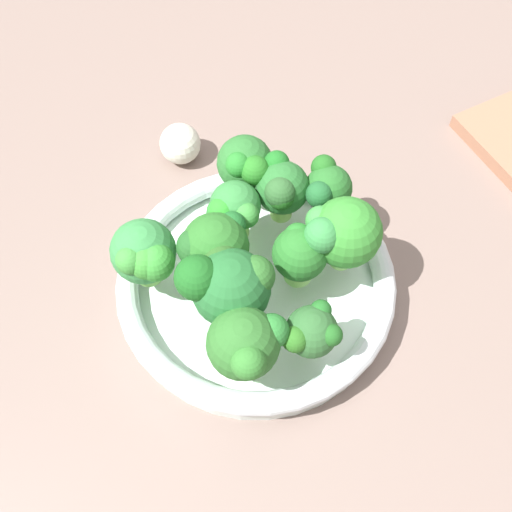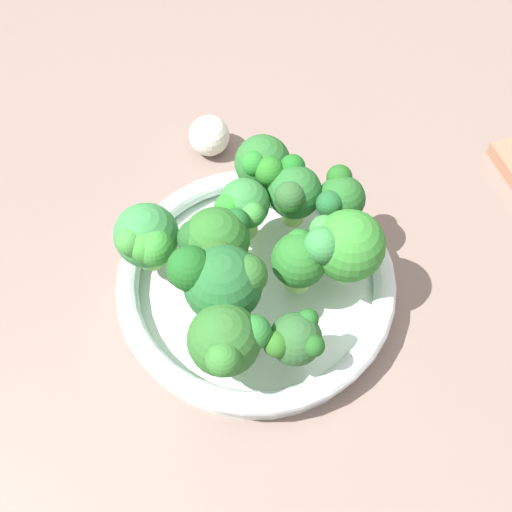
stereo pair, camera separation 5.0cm
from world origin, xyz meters
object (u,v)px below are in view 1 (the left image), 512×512
(broccoli_floret_3, at_px, (282,188))
(broccoli_floret_4, at_px, (327,189))
(broccoli_floret_7, at_px, (246,345))
(garlic_bulb, at_px, (180,144))
(broccoli_floret_0, at_px, (145,255))
(broccoli_floret_6, at_px, (342,233))
(broccoli_floret_1, at_px, (233,210))
(broccoli_floret_2, at_px, (228,284))
(broccoli_floret_8, at_px, (245,165))
(broccoli_floret_5, at_px, (312,332))
(broccoli_floret_10, at_px, (301,252))
(bowl, at_px, (256,284))
(broccoli_floret_9, at_px, (214,247))

(broccoli_floret_3, bearing_deg, broccoli_floret_4, -134.83)
(broccoli_floret_7, xyz_separation_m, garlic_bulb, (0.22, -0.15, -0.06))
(broccoli_floret_0, bearing_deg, broccoli_floret_6, -133.96)
(garlic_bulb, bearing_deg, broccoli_floret_1, 154.81)
(broccoli_floret_0, distance_m, broccoli_floret_2, 0.08)
(broccoli_floret_4, xyz_separation_m, broccoli_floret_7, (-0.04, 0.17, 0.00))
(broccoli_floret_8, bearing_deg, broccoli_floret_5, 147.97)
(broccoli_floret_4, bearing_deg, broccoli_floret_10, 108.89)
(broccoli_floret_6, height_order, garlic_bulb, broccoli_floret_6)
(bowl, relative_size, broccoli_floret_10, 4.18)
(bowl, xyz_separation_m, broccoli_floret_2, (-0.01, 0.04, 0.07))
(broccoli_floret_6, bearing_deg, broccoli_floret_5, 110.96)
(broccoli_floret_10, xyz_separation_m, garlic_bulb, (0.20, -0.06, -0.05))
(broccoli_floret_7, bearing_deg, broccoli_floret_2, -33.82)
(broccoli_floret_4, bearing_deg, broccoli_floret_6, 138.91)
(broccoli_floret_7, height_order, broccoli_floret_8, broccoli_floret_7)
(broccoli_floret_3, distance_m, broccoli_floret_5, 0.14)
(broccoli_floret_0, relative_size, broccoli_floret_8, 1.00)
(broccoli_floret_7, xyz_separation_m, broccoli_floret_10, (0.02, -0.10, -0.00))
(broccoli_floret_10, bearing_deg, broccoli_floret_5, 134.51)
(broccoli_floret_0, relative_size, broccoli_floret_9, 0.91)
(broccoli_floret_1, xyz_separation_m, broccoli_floret_6, (-0.09, -0.04, 0.01))
(broccoli_floret_0, distance_m, garlic_bulb, 0.19)
(garlic_bulb, bearing_deg, broccoli_floret_9, 144.66)
(bowl, relative_size, broccoli_floret_8, 3.79)
(broccoli_floret_5, height_order, broccoli_floret_10, broccoli_floret_10)
(broccoli_floret_7, bearing_deg, broccoli_floret_4, -75.02)
(broccoli_floret_8, xyz_separation_m, broccoli_floret_10, (-0.10, 0.04, -0.01))
(broccoli_floret_4, relative_size, broccoli_floret_6, 0.78)
(broccoli_floret_4, distance_m, broccoli_floret_9, 0.12)
(bowl, distance_m, broccoli_floret_0, 0.11)
(broccoli_floret_3, xyz_separation_m, broccoli_floret_6, (-0.07, 0.01, 0.00))
(broccoli_floret_4, bearing_deg, broccoli_floret_3, 45.17)
(broccoli_floret_0, height_order, broccoli_floret_8, same)
(broccoli_floret_7, xyz_separation_m, broccoli_floret_9, (0.08, -0.05, 0.00))
(broccoli_floret_0, bearing_deg, broccoli_floret_1, -107.57)
(broccoli_floret_5, bearing_deg, broccoli_floret_8, -32.03)
(broccoli_floret_7, relative_size, broccoli_floret_9, 0.94)
(broccoli_floret_1, distance_m, broccoli_floret_6, 0.10)
(broccoli_floret_1, relative_size, garlic_bulb, 1.46)
(broccoli_floret_1, distance_m, broccoli_floret_2, 0.08)
(broccoli_floret_4, bearing_deg, garlic_bulb, 4.66)
(broccoli_floret_8, bearing_deg, broccoli_floret_0, 88.95)
(broccoli_floret_0, height_order, broccoli_floret_1, broccoli_floret_0)
(broccoli_floret_10, bearing_deg, bowl, 39.62)
(bowl, xyz_separation_m, broccoli_floret_10, (-0.03, -0.02, 0.06))
(garlic_bulb, bearing_deg, broccoli_floret_6, 174.12)
(broccoli_floret_6, height_order, broccoli_floret_10, broccoli_floret_6)
(broccoli_floret_0, xyz_separation_m, broccoli_floret_3, (-0.05, -0.13, 0.00))
(broccoli_floret_9, xyz_separation_m, garlic_bulb, (0.14, -0.10, -0.06))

